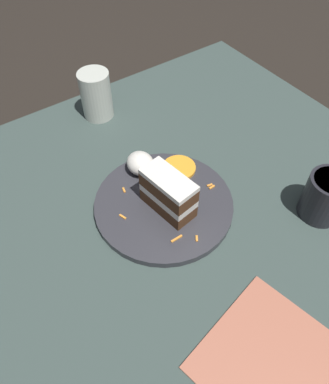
# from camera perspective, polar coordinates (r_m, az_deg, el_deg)

# --- Properties ---
(ground_plane) EXTENTS (6.00, 6.00, 0.00)m
(ground_plane) POSITION_cam_1_polar(r_m,az_deg,el_deg) (0.76, 2.16, -6.09)
(ground_plane) COLOR black
(ground_plane) RESTS_ON ground
(dining_table) EXTENTS (0.99, 1.07, 0.03)m
(dining_table) POSITION_cam_1_polar(r_m,az_deg,el_deg) (0.75, 2.19, -5.49)
(dining_table) COLOR #384742
(dining_table) RESTS_ON ground
(plate) EXTENTS (0.28, 0.28, 0.02)m
(plate) POSITION_cam_1_polar(r_m,az_deg,el_deg) (0.76, -0.00, -1.83)
(plate) COLOR #333338
(plate) RESTS_ON dining_table
(cake_slice) EXTENTS (0.12, 0.07, 0.09)m
(cake_slice) POSITION_cam_1_polar(r_m,az_deg,el_deg) (0.71, 0.66, -0.14)
(cake_slice) COLOR #4C2D19
(cake_slice) RESTS_ON plate
(cream_dollop) EXTENTS (0.06, 0.06, 0.05)m
(cream_dollop) POSITION_cam_1_polar(r_m,az_deg,el_deg) (0.80, -3.71, 4.39)
(cream_dollop) COLOR white
(cream_dollop) RESTS_ON plate
(orange_garnish) EXTENTS (0.07, 0.07, 0.01)m
(orange_garnish) POSITION_cam_1_polar(r_m,az_deg,el_deg) (0.81, 2.22, 3.72)
(orange_garnish) COLOR orange
(orange_garnish) RESTS_ON plate
(carrot_shreds_scatter) EXTENTS (0.19, 0.20, 0.00)m
(carrot_shreds_scatter) POSITION_cam_1_polar(r_m,az_deg,el_deg) (0.75, 1.13, -1.47)
(carrot_shreds_scatter) COLOR orange
(carrot_shreds_scatter) RESTS_ON plate
(drinking_glass) EXTENTS (0.08, 0.08, 0.12)m
(drinking_glass) POSITION_cam_1_polar(r_m,az_deg,el_deg) (0.96, -10.32, 13.95)
(drinking_glass) COLOR beige
(drinking_glass) RESTS_ON dining_table
(coffee_mug) EXTENTS (0.08, 0.08, 0.10)m
(coffee_mug) POSITION_cam_1_polar(r_m,az_deg,el_deg) (0.78, 23.39, -0.50)
(coffee_mug) COLOR #232328
(coffee_mug) RESTS_ON dining_table
(menu_card) EXTENTS (0.22, 0.24, 0.00)m
(menu_card) POSITION_cam_1_polar(r_m,az_deg,el_deg) (0.65, 15.35, -23.12)
(menu_card) COLOR #B2664C
(menu_card) RESTS_ON dining_table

